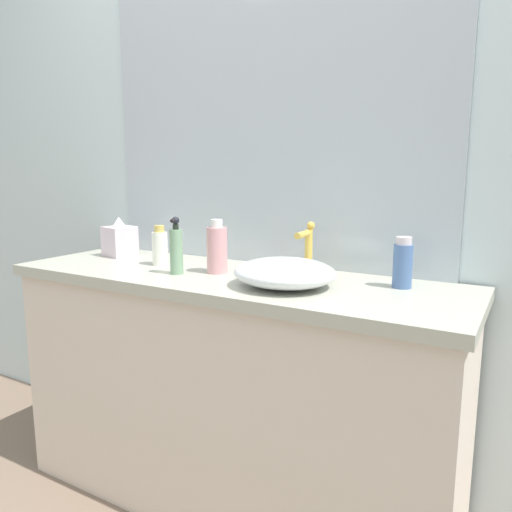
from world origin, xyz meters
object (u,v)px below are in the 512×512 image
object	(u,v)px
soap_dispenser	(176,249)
tissue_box	(120,240)
lotion_bottle	(160,247)
perfume_bottle	(217,249)
sink_basin	(285,273)
spray_can	(403,264)

from	to	relation	value
soap_dispenser	tissue_box	distance (m)	0.47
lotion_bottle	tissue_box	xyz separation A→B (m)	(-0.28, 0.07, 0.00)
lotion_bottle	perfume_bottle	distance (m)	0.27
sink_basin	tissue_box	xyz separation A→B (m)	(-0.84, 0.14, 0.03)
tissue_box	soap_dispenser	bearing A→B (deg)	-20.69
perfume_bottle	sink_basin	bearing A→B (deg)	-12.24
lotion_bottle	soap_dispenser	bearing A→B (deg)	-31.53
perfume_bottle	spray_can	bearing A→B (deg)	9.18
sink_basin	perfume_bottle	xyz separation A→B (m)	(-0.30, 0.06, 0.04)
lotion_bottle	spray_can	world-z (taller)	spray_can
soap_dispenser	tissue_box	size ratio (longest dim) A/B	1.22
soap_dispenser	lotion_bottle	bearing A→B (deg)	148.47
soap_dispenser	spray_can	distance (m)	0.75
perfume_bottle	tissue_box	bearing A→B (deg)	172.06
perfume_bottle	tissue_box	distance (m)	0.55
soap_dispenser	perfume_bottle	distance (m)	0.14
soap_dispenser	tissue_box	xyz separation A→B (m)	(-0.44, 0.16, -0.02)
lotion_bottle	spray_can	xyz separation A→B (m)	(0.89, 0.09, 0.01)
lotion_bottle	spray_can	size ratio (longest dim) A/B	0.96
perfume_bottle	tissue_box	size ratio (longest dim) A/B	1.15
sink_basin	spray_can	bearing A→B (deg)	27.12
perfume_bottle	spray_can	size ratio (longest dim) A/B	1.19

